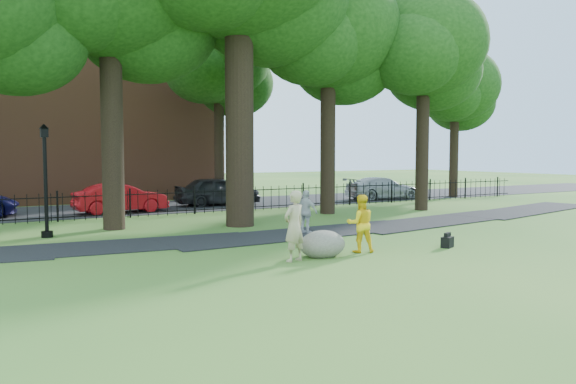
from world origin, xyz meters
TOP-DOWN VIEW (x-y plane):
  - ground at (0.00, 0.00)m, footprint 120.00×120.00m
  - footpath at (1.00, 3.90)m, footprint 36.07×3.85m
  - street at (0.00, 16.00)m, footprint 80.00×7.00m
  - iron_fence at (0.00, 12.00)m, footprint 44.00×0.04m
  - brick_building at (-4.00, 24.00)m, footprint 18.00×8.00m
  - tree_row at (0.52, 8.40)m, footprint 26.82×7.96m
  - woman at (-1.86, -0.28)m, footprint 0.78×0.63m
  - man at (0.50, -0.06)m, footprint 0.99×0.90m
  - pedestrian at (1.09, 3.84)m, footprint 0.72×0.99m
  - boulder at (-0.82, -0.07)m, footprint 1.65×1.49m
  - lamppost at (-6.95, 7.58)m, footprint 0.38×0.38m
  - backpack at (3.28, -0.73)m, footprint 0.51×0.43m
  - red_bag at (0.36, 1.27)m, footprint 0.36×0.24m
  - red_sedan at (-2.88, 14.20)m, footprint 4.39×1.74m
  - grey_car at (2.60, 15.30)m, footprint 4.74×2.17m
  - silver_car at (12.90, 13.92)m, footprint 4.91×2.41m

SIDE VIEW (x-z plane):
  - ground at x=0.00m, z-range 0.00..0.00m
  - footpath at x=1.00m, z-range -0.01..0.01m
  - street at x=0.00m, z-range -0.01..0.01m
  - red_bag at x=0.36m, z-range 0.00..0.24m
  - backpack at x=3.28m, z-range 0.00..0.33m
  - boulder at x=-0.82m, z-range 0.00..0.79m
  - iron_fence at x=0.00m, z-range 0.00..1.20m
  - silver_car at x=12.90m, z-range 0.00..1.37m
  - red_sedan at x=-2.88m, z-range 0.00..1.42m
  - pedestrian at x=1.09m, z-range 0.00..1.56m
  - grey_car at x=2.60m, z-range 0.00..1.58m
  - man at x=0.50m, z-range 0.00..1.66m
  - woman at x=-1.86m, z-range 0.00..1.88m
  - lamppost at x=-6.95m, z-range -0.04..3.80m
  - brick_building at x=-4.00m, z-range 0.00..12.00m
  - tree_row at x=0.52m, z-range 1.94..14.36m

